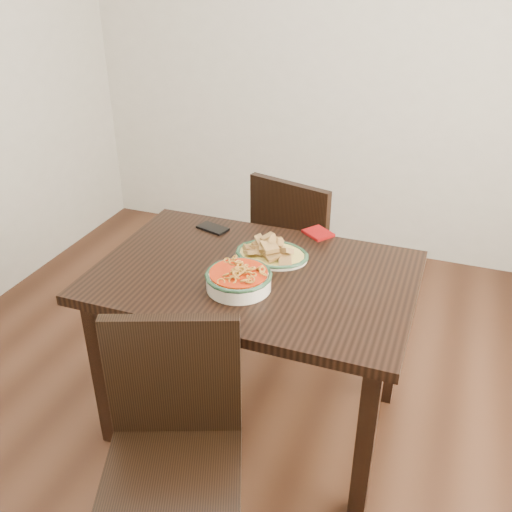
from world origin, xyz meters
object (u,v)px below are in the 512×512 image
(chair_far, at_px, (299,249))
(noodle_bowl, at_px, (239,278))
(fish_plate, at_px, (272,247))
(dining_table, at_px, (254,294))
(smartphone, at_px, (213,228))
(chair_near, at_px, (173,441))

(chair_far, height_order, noodle_bowl, chair_far)
(fish_plate, distance_m, noodle_bowl, 0.26)
(dining_table, distance_m, fish_plate, 0.20)
(smartphone, bearing_deg, chair_near, -57.61)
(fish_plate, distance_m, smartphone, 0.36)
(dining_table, bearing_deg, smartphone, 136.74)
(dining_table, bearing_deg, fish_plate, 79.66)
(dining_table, relative_size, smartphone, 9.04)
(chair_far, height_order, smartphone, chair_far)
(fish_plate, height_order, noodle_bowl, fish_plate)
(noodle_bowl, bearing_deg, chair_far, 90.54)
(noodle_bowl, bearing_deg, fish_plate, 81.89)
(dining_table, distance_m, noodle_bowl, 0.19)
(noodle_bowl, height_order, smartphone, noodle_bowl)
(noodle_bowl, distance_m, smartphone, 0.50)
(chair_far, bearing_deg, chair_near, 104.76)
(dining_table, height_order, chair_far, chair_far)
(dining_table, height_order, smartphone, smartphone)
(chair_far, distance_m, smartphone, 0.56)
(noodle_bowl, bearing_deg, chair_near, -91.00)
(smartphone, bearing_deg, dining_table, -27.44)
(chair_far, height_order, fish_plate, chair_far)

